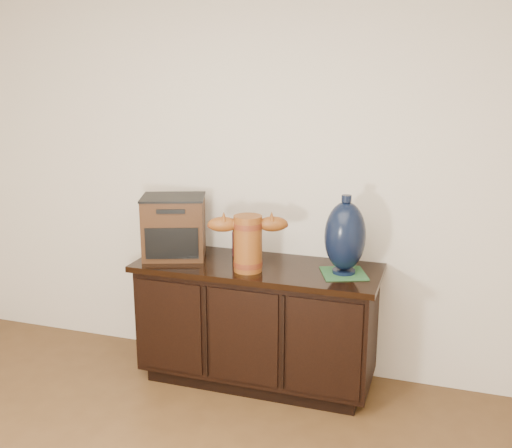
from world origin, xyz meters
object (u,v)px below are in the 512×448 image
(terracotta_vessel, at_px, (248,240))
(tv_radio, at_px, (174,227))
(lamp_base, at_px, (345,236))
(spray_can, at_px, (237,242))
(sideboard, at_px, (257,322))

(terracotta_vessel, height_order, tv_radio, tv_radio)
(lamp_base, bearing_deg, spray_can, 168.60)
(tv_radio, relative_size, spray_can, 2.55)
(sideboard, bearing_deg, spray_can, 141.79)
(spray_can, bearing_deg, terracotta_vessel, -58.12)
(lamp_base, bearing_deg, tv_radio, 179.76)
(sideboard, height_order, terracotta_vessel, terracotta_vessel)
(sideboard, xyz_separation_m, terracotta_vessel, (-0.02, -0.12, 0.55))
(sideboard, bearing_deg, tv_radio, 179.64)
(lamp_base, bearing_deg, sideboard, 179.89)
(terracotta_vessel, bearing_deg, lamp_base, -7.73)
(sideboard, distance_m, spray_can, 0.51)
(tv_radio, relative_size, lamp_base, 1.02)
(sideboard, relative_size, terracotta_vessel, 3.19)
(lamp_base, bearing_deg, terracotta_vessel, -167.89)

